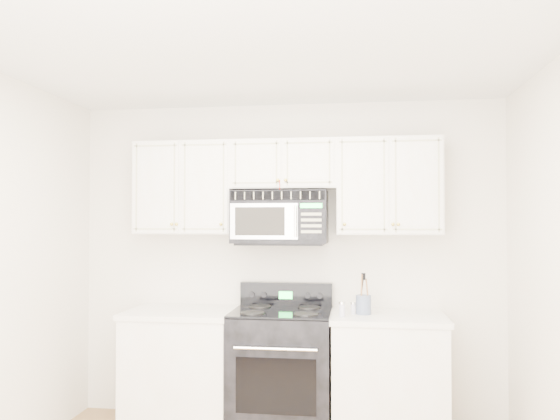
# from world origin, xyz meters

# --- Properties ---
(room) EXTENTS (3.51, 3.51, 2.61)m
(room) POSITION_xyz_m (0.00, 0.00, 1.30)
(room) COLOR olive
(room) RESTS_ON ground
(base_cabinet_left) EXTENTS (0.86, 0.65, 0.92)m
(base_cabinet_left) POSITION_xyz_m (-0.80, 1.44, 0.43)
(base_cabinet_left) COLOR beige
(base_cabinet_left) RESTS_ON ground
(base_cabinet_right) EXTENTS (0.86, 0.65, 0.92)m
(base_cabinet_right) POSITION_xyz_m (0.80, 1.44, 0.43)
(base_cabinet_right) COLOR beige
(base_cabinet_right) RESTS_ON ground
(range) EXTENTS (0.76, 0.69, 1.12)m
(range) POSITION_xyz_m (-0.00, 1.43, 0.48)
(range) COLOR black
(range) RESTS_ON ground
(upper_cabinets) EXTENTS (2.44, 0.37, 0.75)m
(upper_cabinets) POSITION_xyz_m (-0.00, 1.58, 1.93)
(upper_cabinets) COLOR beige
(upper_cabinets) RESTS_ON ground
(microwave) EXTENTS (0.75, 0.43, 0.42)m
(microwave) POSITION_xyz_m (-0.03, 1.56, 1.66)
(microwave) COLOR black
(microwave) RESTS_ON ground
(utensil_crock) EXTENTS (0.11, 0.11, 0.31)m
(utensil_crock) POSITION_xyz_m (0.62, 1.43, 1.00)
(utensil_crock) COLOR slate
(utensil_crock) RESTS_ON base_cabinet_right
(shaker_salt) EXTENTS (0.05, 0.05, 0.11)m
(shaker_salt) POSITION_xyz_m (0.46, 1.29, 0.98)
(shaker_salt) COLOR #AEABC0
(shaker_salt) RESTS_ON base_cabinet_right
(shaker_pepper) EXTENTS (0.04, 0.04, 0.09)m
(shaker_pepper) POSITION_xyz_m (0.54, 1.42, 0.97)
(shaker_pepper) COLOR #AEABC0
(shaker_pepper) RESTS_ON base_cabinet_right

